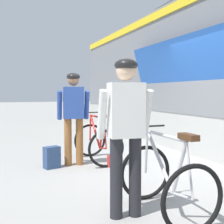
# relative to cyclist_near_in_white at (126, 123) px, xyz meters

# --- Properties ---
(ground_plane) EXTENTS (80.00, 80.00, 0.00)m
(ground_plane) POSITION_rel_cyclist_near_in_white_xyz_m (1.30, 1.72, -1.05)
(ground_plane) COLOR #A09E99
(cyclist_near_in_white) EXTENTS (0.64, 0.35, 1.76)m
(cyclist_near_in_white) POSITION_rel_cyclist_near_in_white_xyz_m (0.00, 0.00, 0.00)
(cyclist_near_in_white) COLOR #232328
(cyclist_near_in_white) RESTS_ON ground
(cyclist_far_in_blue) EXTENTS (0.64, 0.37, 1.76)m
(cyclist_far_in_blue) POSITION_rel_cyclist_near_in_white_xyz_m (0.03, 2.51, 0.00)
(cyclist_far_in_blue) COLOR #935B2D
(cyclist_far_in_blue) RESTS_ON ground
(bicycle_near_silver) EXTENTS (0.73, 1.09, 0.99)m
(bicycle_near_silver) POSITION_rel_cyclist_near_in_white_xyz_m (0.44, -0.13, -0.65)
(bicycle_near_silver) COLOR black
(bicycle_near_silver) RESTS_ON ground
(bicycle_far_red) EXTENTS (0.71, 1.08, 0.99)m
(bicycle_far_red) POSITION_rel_cyclist_near_in_white_xyz_m (0.55, 2.60, -0.65)
(bicycle_far_red) COLOR black
(bicycle_far_red) RESTS_ON ground
(backpack_on_platform) EXTENTS (0.32, 0.26, 0.40)m
(backpack_on_platform) POSITION_rel_cyclist_near_in_white_xyz_m (-0.40, 2.42, -0.85)
(backpack_on_platform) COLOR navy
(backpack_on_platform) RESTS_ON ground
(water_bottle_near_the_bikes) EXTENTS (0.07, 0.07, 0.23)m
(water_bottle_near_the_bikes) POSITION_rel_cyclist_near_in_white_xyz_m (0.60, 2.10, -0.94)
(water_bottle_near_the_bikes) COLOR red
(water_bottle_near_the_bikes) RESTS_ON ground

